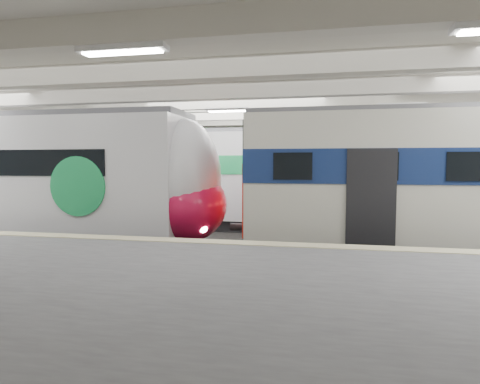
# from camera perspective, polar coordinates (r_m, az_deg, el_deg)

# --- Properties ---
(station_hall) EXTENTS (36.00, 24.00, 5.75)m
(station_hall) POSITION_cam_1_polar(r_m,az_deg,el_deg) (11.25, -6.05, 5.38)
(station_hall) COLOR black
(station_hall) RESTS_ON ground
(modern_emu) EXTENTS (14.61, 3.02, 4.67)m
(modern_emu) POSITION_cam_1_polar(r_m,az_deg,el_deg) (15.78, -26.43, 1.17)
(modern_emu) COLOR silver
(modern_emu) RESTS_ON ground
(far_train) EXTENTS (14.12, 2.89, 4.50)m
(far_train) POSITION_cam_1_polar(r_m,az_deg,el_deg) (19.56, -11.91, 2.10)
(far_train) COLOR silver
(far_train) RESTS_ON ground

